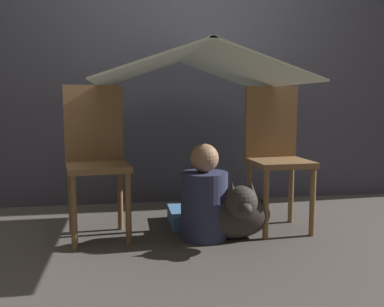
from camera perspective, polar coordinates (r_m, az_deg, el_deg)
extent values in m
plane|color=#47423D|center=(2.64, 0.59, -11.82)|extent=(8.80, 8.80, 0.00)
cube|color=#3D3D47|center=(3.62, -2.42, 13.36)|extent=(7.00, 0.05, 2.50)
cylinder|color=brown|center=(2.55, -15.48, -7.67)|extent=(0.04, 0.04, 0.43)
cylinder|color=brown|center=(2.58, -8.49, -7.31)|extent=(0.04, 0.04, 0.43)
cylinder|color=brown|center=(2.85, -15.80, -6.11)|extent=(0.04, 0.04, 0.43)
cylinder|color=brown|center=(2.88, -9.56, -5.81)|extent=(0.04, 0.04, 0.43)
cube|color=brown|center=(2.67, -12.47, -1.78)|extent=(0.42, 0.42, 0.04)
cube|color=brown|center=(2.81, -12.97, 3.97)|extent=(0.37, 0.09, 0.48)
cylinder|color=brown|center=(2.69, 9.82, -6.76)|extent=(0.04, 0.04, 0.43)
cylinder|color=brown|center=(2.82, 15.76, -6.28)|extent=(0.04, 0.04, 0.43)
cylinder|color=brown|center=(2.97, 7.58, -5.38)|extent=(0.04, 0.04, 0.43)
cylinder|color=brown|center=(3.09, 13.06, -5.02)|extent=(0.04, 0.04, 0.43)
cube|color=brown|center=(2.84, 11.67, -1.21)|extent=(0.39, 0.39, 0.04)
cube|color=brown|center=(2.97, 10.49, 4.20)|extent=(0.37, 0.05, 0.48)
cube|color=silver|center=(2.64, -6.38, 11.31)|extent=(0.59, 1.28, 0.21)
cube|color=silver|center=(2.73, 6.16, 11.17)|extent=(0.59, 1.28, 0.21)
cube|color=silver|center=(2.68, 0.00, 13.41)|extent=(0.04, 1.28, 0.01)
cylinder|color=#2D3351|center=(2.67, 1.64, -6.94)|extent=(0.29, 0.29, 0.42)
sphere|color=#9E7556|center=(2.61, 1.66, -0.61)|extent=(0.18, 0.18, 0.18)
ellipsoid|color=#332D28|center=(2.69, 5.53, -8.19)|extent=(0.47, 0.22, 0.30)
sphere|color=#332D28|center=(2.49, 6.60, -6.43)|extent=(0.19, 0.19, 0.19)
ellipsoid|color=#332D28|center=(2.42, 7.14, -7.32)|extent=(0.08, 0.09, 0.07)
cone|color=#332D28|center=(2.46, 5.35, -4.79)|extent=(0.07, 0.07, 0.08)
cone|color=#332D28|center=(2.49, 7.88, -4.68)|extent=(0.07, 0.07, 0.08)
cube|color=#4C7FB2|center=(3.03, 1.60, -8.32)|extent=(0.48, 0.38, 0.10)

